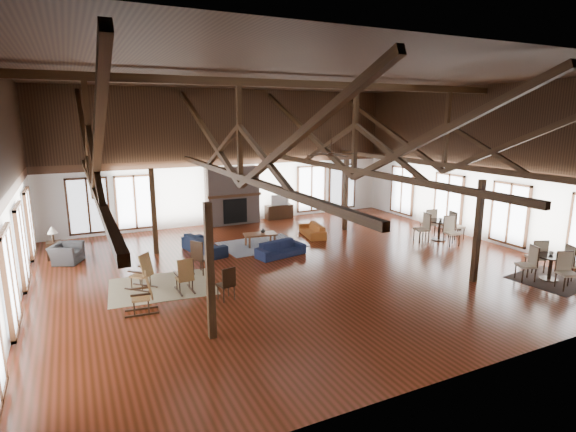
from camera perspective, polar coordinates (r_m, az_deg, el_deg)
name	(u,v)px	position (r m, az deg, el deg)	size (l,w,h in m)	color
floor	(300,266)	(14.84, 1.54, -6.35)	(16.00, 16.00, 0.00)	maroon
ceiling	(301,75)	(14.10, 1.68, 17.41)	(16.00, 14.00, 0.02)	black
wall_back	(229,157)	(20.59, -7.48, 7.38)	(16.00, 0.02, 6.00)	white
wall_front	(482,220)	(8.66, 23.46, -0.46)	(16.00, 0.02, 6.00)	white
wall_left	(3,194)	(12.68, -32.48, 2.42)	(0.02, 14.00, 6.00)	white
wall_right	(482,164)	(19.19, 23.45, 6.11)	(0.02, 14.00, 6.00)	white
roof_truss	(301,142)	(14.07, 1.63, 9.38)	(15.60, 14.07, 3.14)	#31200D
post_grid	(300,221)	(14.42, 1.57, -0.60)	(8.16, 7.16, 3.05)	#31200D
fireplace	(233,196)	(20.50, -7.05, 2.55)	(2.50, 0.69, 2.60)	#756159
ceiling_fan	(331,153)	(13.46, 5.51, 7.93)	(1.60, 1.60, 0.75)	black
sofa_navy_front	(281,249)	(15.78, -0.95, -4.20)	(1.78, 0.69, 0.52)	#161D3C
sofa_navy_left	(204,244)	(16.44, -10.62, -3.57)	(0.81, 2.08, 0.61)	#121B32
sofa_orange	(312,230)	(18.44, 3.09, -1.80)	(0.66, 1.70, 0.50)	#9D511E
coffee_table	(260,235)	(17.07, -3.55, -2.42)	(1.28, 0.76, 0.47)	brown
vase	(263,230)	(17.14, -3.20, -1.82)	(0.18, 0.18, 0.19)	#B2B2B2
armchair	(67,253)	(16.81, -26.30, -4.28)	(0.85, 0.98, 0.63)	#323335
side_table_lamp	(54,246)	(17.39, -27.59, -3.45)	(0.46, 0.46, 1.17)	black
rocking_chair_a	(143,272)	(13.39, -17.90, -6.84)	(0.89, 0.88, 1.05)	#99663A
rocking_chair_b	(185,277)	(12.86, -12.94, -7.50)	(0.45, 0.78, 0.98)	#99663A
rocking_chair_c	(145,294)	(11.86, -17.75, -9.40)	(0.84, 0.51, 1.03)	#99663A
side_chair_a	(199,255)	(14.15, -11.21, -4.86)	(0.64, 0.64, 1.08)	black
side_chair_b	(227,281)	(12.07, -7.70, -8.22)	(0.47, 0.47, 0.94)	black
cafe_table_near	(551,263)	(15.57, 30.40, -5.18)	(2.03, 2.03, 1.05)	black
cafe_table_far	(440,226)	(18.72, 18.69, -1.27)	(2.16, 2.16, 1.11)	black
cup_near	(551,253)	(15.59, 30.43, -4.08)	(0.13, 0.13, 0.10)	#B2B2B2
cup_far	(441,219)	(18.63, 18.81, -0.41)	(0.13, 0.13, 0.10)	#B2B2B2
tv_console	(279,212)	(21.61, -1.15, 0.56)	(1.31, 0.49, 0.66)	black
television	(279,200)	(21.50, -1.12, 2.09)	(0.89, 0.12, 0.51)	#B2B2B2
rug_tan	(162,286)	(13.58, -15.67, -8.61)	(2.91, 2.28, 0.01)	tan
rug_navy	(261,245)	(17.24, -3.45, -3.65)	(2.96, 2.22, 0.01)	#1B274C
rug_dark	(552,280)	(15.75, 30.52, -6.99)	(2.07, 1.88, 0.01)	black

